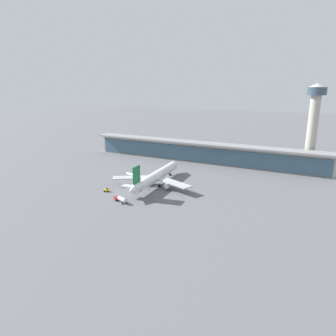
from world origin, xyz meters
TOP-DOWN VIEW (x-y plane):
  - ground_plane at (0.00, 0.00)m, footprint 1200.00×1200.00m
  - airliner_on_stand at (-1.63, 1.58)m, footprint 48.28×63.05m
  - service_truck_near_nose_yellow at (-19.45, -20.18)m, footprint 3.22×2.43m
  - service_truck_under_wing_grey at (-22.52, 8.13)m, footprint 8.88×4.02m
  - service_truck_mid_apron_red at (-3.30, -29.27)m, footprint 8.84×5.15m
  - terminal_building at (0.00, 67.74)m, footprint 183.60×12.80m
  - control_tower at (73.16, 79.26)m, footprint 12.00×12.00m
  - safety_cone_alpha at (11.47, -20.92)m, footprint 0.62×0.62m

SIDE VIEW (x-z plane):
  - ground_plane at x=0.00m, z-range 0.00..0.00m
  - safety_cone_alpha at x=11.47m, z-range -0.03..0.67m
  - service_truck_near_nose_yellow at x=-19.45m, z-range -0.15..1.90m
  - service_truck_under_wing_grey at x=-22.52m, z-range 0.23..3.18m
  - service_truck_mid_apron_red at x=-3.30m, z-range 0.23..3.18m
  - airliner_on_stand at x=-1.63m, z-range -3.11..13.68m
  - terminal_building at x=0.00m, z-range 0.27..15.47m
  - control_tower at x=73.16m, z-range 2.94..65.13m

